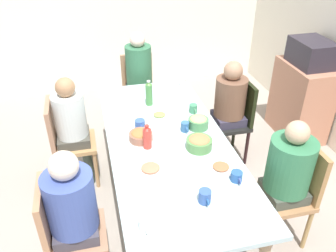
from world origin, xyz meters
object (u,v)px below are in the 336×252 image
(person_3, at_px, (139,74))
(cup_3, at_px, (140,124))
(cup_5, at_px, (183,82))
(bowl_1, at_px, (141,136))
(cup_2, at_px, (193,109))
(bottle_0, at_px, (149,93))
(person_0, at_px, (74,208))
(plate_0, at_px, (151,169))
(chair_4, at_px, (65,139))
(plate_2, at_px, (159,116))
(bowl_0, at_px, (199,143))
(cup_0, at_px, (205,197))
(bowl_2, at_px, (198,122))
(bottle_1, at_px, (147,137))
(chair_0, at_px, (64,230))
(cup_7, at_px, (145,224))
(person_1, at_px, (287,173))
(person_2, at_px, (229,103))
(dining_table, at_px, (168,148))
(side_cabinet, at_px, (301,100))
(chair_1, at_px, (293,189))
(cup_4, at_px, (237,176))
(cup_6, at_px, (122,115))
(microwave, at_px, (312,53))
(person_4, at_px, (73,123))
(chair_2, at_px, (235,117))

(person_3, relative_size, cup_3, 9.80)
(cup_5, bearing_deg, bowl_1, -34.18)
(cup_2, xyz_separation_m, bottle_0, (-0.25, -0.38, 0.08))
(person_0, bearing_deg, plate_0, 112.10)
(chair_4, height_order, cup_3, chair_4)
(person_3, height_order, plate_2, person_3)
(bowl_0, relative_size, cup_0, 1.76)
(bowl_2, distance_m, cup_3, 0.52)
(cup_5, distance_m, bottle_1, 1.20)
(chair_0, relative_size, cup_7, 8.08)
(person_1, relative_size, person_2, 1.00)
(cup_5, bearing_deg, cup_0, -11.10)
(plate_0, relative_size, bottle_1, 1.18)
(dining_table, bearing_deg, side_cabinet, 114.65)
(chair_0, relative_size, cup_2, 8.12)
(chair_1, relative_size, cup_4, 7.52)
(person_3, bearing_deg, person_0, -21.30)
(cup_2, bearing_deg, bottle_1, -49.10)
(side_cabinet, bearing_deg, cup_3, -74.23)
(person_1, distance_m, side_cabinet, 1.77)
(cup_6, xyz_separation_m, side_cabinet, (-0.39, 2.15, -0.32))
(person_2, bearing_deg, cup_5, -138.66)
(cup_7, bearing_deg, cup_0, 106.87)
(cup_3, bearing_deg, microwave, 105.77)
(bowl_2, distance_m, cup_6, 0.71)
(person_4, distance_m, cup_2, 1.15)
(cup_2, xyz_separation_m, cup_4, (1.01, 0.01, -0.00))
(chair_0, xyz_separation_m, cup_2, (-0.99, 1.22, 0.26))
(bowl_1, xyz_separation_m, cup_7, (0.95, -0.14, -0.00))
(chair_1, distance_m, person_4, 2.02)
(chair_4, xyz_separation_m, cup_6, (0.13, 0.54, 0.26))
(bowl_2, bearing_deg, person_3, -166.42)
(chair_1, distance_m, cup_0, 0.86)
(dining_table, height_order, plate_0, plate_0)
(chair_1, distance_m, plate_0, 1.14)
(chair_2, distance_m, bottle_0, 0.97)
(chair_1, height_order, person_2, person_2)
(cup_0, bearing_deg, plate_0, -144.72)
(bowl_2, bearing_deg, cup_6, -114.68)
(bottle_0, bearing_deg, chair_1, 36.10)
(chair_4, bearing_deg, side_cabinet, 95.56)
(bottle_0, bearing_deg, person_1, 33.29)
(chair_0, xyz_separation_m, plate_0, (-0.23, 0.66, 0.23))
(chair_1, height_order, cup_3, chair_1)
(person_0, relative_size, chair_1, 1.28)
(plate_2, bearing_deg, cup_3, -56.69)
(chair_1, bearing_deg, person_0, -90.00)
(plate_0, height_order, cup_5, cup_5)
(chair_1, height_order, cup_2, chair_1)
(cup_6, bearing_deg, side_cabinet, 100.39)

